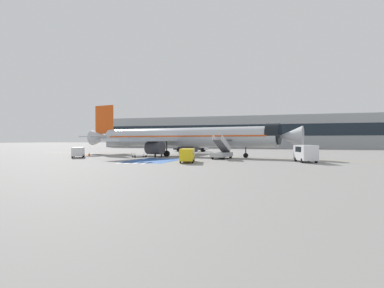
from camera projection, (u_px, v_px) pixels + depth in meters
The scene contains 19 objects.
ground_plane at pixel (187, 156), 57.20m from camera, with size 600.00×600.00×0.00m, color gray.
apron_leadline_yellow at pixel (182, 156), 58.10m from camera, with size 0.20×80.45×0.01m, color gold.
apron_stand_patch_blue at pixel (154, 161), 45.14m from camera, with size 6.85×10.58×0.01m, color #2856A8.
apron_walkway_bar_0 at pixel (123, 163), 41.20m from camera, with size 0.44×3.60×0.01m, color silver.
apron_walkway_bar_1 at pixel (131, 163), 40.86m from camera, with size 0.44×3.60×0.01m, color silver.
apron_walkway_bar_2 at pixel (139, 163), 40.51m from camera, with size 0.44×3.60×0.01m, color silver.
apron_walkway_bar_3 at pixel (147, 163), 40.17m from camera, with size 0.44×3.60×0.01m, color silver.
airliner at pixel (179, 137), 58.36m from camera, with size 45.66×31.13×10.88m.
boarding_stairs_forward at pixel (222, 153), 49.60m from camera, with size 3.06×5.50×3.99m.
fuel_tanker at pixel (191, 146), 80.68m from camera, with size 9.40×3.31×3.25m.
service_van_0 at pixel (187, 154), 41.65m from camera, with size 2.97×5.80×1.90m.
service_van_1 at pixel (78, 151), 52.84m from camera, with size 3.79×4.55×1.82m.
service_van_2 at pixel (306, 152), 41.68m from camera, with size 3.13×4.69×2.40m.
baggage_cart at pixel (139, 156), 53.96m from camera, with size 2.87×2.93×0.87m.
ground_crew_0 at pixel (155, 152), 55.14m from camera, with size 0.47×0.33×1.65m.
ground_crew_1 at pixel (155, 152), 53.42m from camera, with size 0.42×0.49×1.83m.
ground_crew_2 at pixel (162, 152), 55.32m from camera, with size 0.40×0.49×1.68m.
traffic_cone_0 at pixel (89, 154), 59.19m from camera, with size 0.55×0.55×0.61m.
terminal_building at pixel (262, 132), 121.65m from camera, with size 137.47×12.10×12.80m.
Camera 1 is at (17.29, -54.49, 3.08)m, focal length 28.00 mm.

